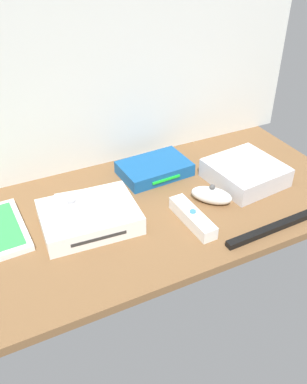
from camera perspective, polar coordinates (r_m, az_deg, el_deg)
ground_plane at (r=99.37cm, az=0.00°, el=-2.37°), size 100.00×48.00×2.00cm
back_wall at (r=105.37cm, az=-6.30°, el=19.74°), size 110.00×1.20×64.00cm
game_console at (r=93.24cm, az=-8.96°, el=-3.26°), size 22.07×17.61×4.40cm
mini_computer at (r=108.89cm, az=12.58°, el=2.69°), size 18.63×18.63×5.30cm
network_router at (r=109.64cm, az=0.13°, el=3.27°), size 18.60×13.06×3.40cm
remote_wand at (r=93.15cm, az=5.41°, el=-3.52°), size 4.12×14.92×3.40cm
remote_nunchuk at (r=99.73cm, az=8.02°, el=-0.45°), size 9.96×10.37×5.10cm
remote_classic_pad at (r=91.94cm, az=-8.82°, el=-1.36°), size 15.44×10.07×2.40cm
sensor_bar at (r=94.68cm, az=16.07°, el=-4.87°), size 24.05×2.60×1.40cm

